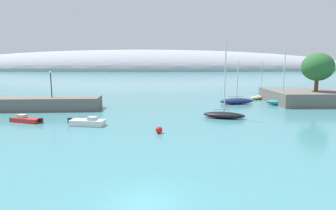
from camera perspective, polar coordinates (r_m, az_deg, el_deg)
name	(u,v)px	position (r m, az deg, el deg)	size (l,w,h in m)	color
water	(145,203)	(16.91, -4.66, -18.90)	(600.00, 600.00, 0.00)	teal
shore_outcrop	(306,97)	(60.49, 25.78, 1.51)	(13.78, 13.62, 2.38)	#66605B
tree_clump_shore	(318,67)	(58.95, 27.57, 6.71)	(5.60, 5.60, 6.97)	brown
breakwater_rocks	(33,104)	(51.51, -25.29, 0.25)	(21.61, 4.93, 2.05)	#66605B
distant_ridge	(143,70)	(257.26, -4.91, 6.89)	(386.33, 85.10, 35.75)	#999EA8
sailboat_navy_near_shore	(237,101)	(54.52, 13.47, 0.81)	(6.63, 2.96, 7.96)	navy
sailboat_teal_mid_mooring	(282,102)	(55.20, 21.76, 0.59)	(5.99, 4.64, 10.40)	#1E6B70
sailboat_black_outer_mooring	(224,114)	(40.59, 11.06, -1.80)	(6.10, 3.77, 10.26)	black
sailboat_sand_end_of_line	(261,97)	(63.50, 17.94, 1.58)	(6.62, 5.59, 7.94)	#C6B284
motorboat_red_foreground	(26,120)	(41.67, -26.34, -2.61)	(4.75, 2.87, 0.95)	red
motorboat_white_alongside_breakwater	(88,122)	(36.64, -15.65, -3.33)	(4.76, 2.33, 1.12)	white
mooring_buoy_red	(159,130)	(31.60, -1.80, -4.95)	(0.76, 0.76, 0.76)	red
harbor_lamp_post	(51,81)	(49.86, -22.21, 4.40)	(0.36, 0.36, 4.24)	black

